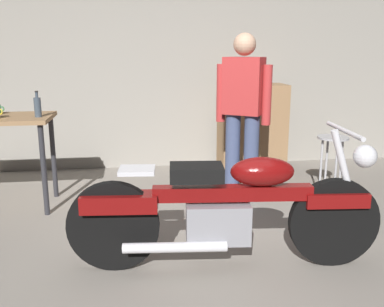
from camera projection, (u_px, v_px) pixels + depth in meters
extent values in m
plane|color=gray|center=(199.00, 263.00, 3.13)|extent=(12.00, 12.00, 0.00)
cube|color=gray|center=(164.00, 46.00, 5.46)|extent=(8.00, 0.12, 3.10)
cylinder|color=#2D2D33|center=(44.00, 170.00, 3.95)|extent=(0.05, 0.05, 0.86)
cylinder|color=#2D2D33|center=(53.00, 157.00, 4.45)|extent=(0.05, 0.05, 0.86)
cylinder|color=black|center=(334.00, 222.00, 3.04)|extent=(0.64, 0.13, 0.64)
cylinder|color=black|center=(113.00, 226.00, 2.98)|extent=(0.64, 0.13, 0.64)
cube|color=maroon|center=(336.00, 199.00, 3.00)|extent=(0.45, 0.18, 0.10)
cube|color=maroon|center=(120.00, 202.00, 2.94)|extent=(0.54, 0.23, 0.12)
cube|color=gray|center=(218.00, 222.00, 3.00)|extent=(0.46, 0.28, 0.28)
cube|color=maroon|center=(233.00, 193.00, 2.96)|extent=(1.10, 0.21, 0.10)
ellipsoid|color=maroon|center=(262.00, 172.00, 2.93)|extent=(0.46, 0.26, 0.20)
cube|color=black|center=(196.00, 172.00, 2.91)|extent=(0.38, 0.27, 0.10)
cube|color=silver|center=(137.00, 170.00, 2.89)|extent=(0.26, 0.22, 0.03)
cylinder|color=silver|center=(346.00, 178.00, 2.97)|extent=(0.27, 0.08, 0.68)
cylinder|color=silver|center=(344.00, 131.00, 2.89)|extent=(0.09, 0.60, 0.03)
sphere|color=silver|center=(365.00, 156.00, 2.94)|extent=(0.16, 0.16, 0.16)
cylinder|color=silver|center=(175.00, 247.00, 2.88)|extent=(0.70, 0.14, 0.07)
cylinder|color=#445177|center=(251.00, 158.00, 4.38)|extent=(0.15, 0.15, 0.88)
cylinder|color=#445177|center=(232.00, 156.00, 4.46)|extent=(0.15, 0.15, 0.88)
cube|color=#BF3333|center=(244.00, 86.00, 4.25)|extent=(0.44, 0.39, 0.56)
cylinder|color=#BF3333|center=(267.00, 95.00, 4.17)|extent=(0.09, 0.09, 0.58)
cylinder|color=#BF3333|center=(221.00, 93.00, 4.37)|extent=(0.09, 0.09, 0.58)
sphere|color=tan|center=(245.00, 44.00, 4.16)|extent=(0.22, 0.22, 0.22)
cylinder|color=#B2B2B7|center=(333.00, 138.00, 4.42)|extent=(0.32, 0.32, 0.02)
cylinder|color=#B2B2B7|center=(341.00, 167.00, 4.51)|extent=(0.02, 0.02, 0.62)
cylinder|color=#B2B2B7|center=(326.00, 165.00, 4.60)|extent=(0.02, 0.02, 0.62)
cylinder|color=#B2B2B7|center=(321.00, 168.00, 4.48)|extent=(0.02, 0.02, 0.62)
cylinder|color=#B2B2B7|center=(336.00, 170.00, 4.39)|extent=(0.02, 0.02, 0.62)
cube|color=#99724C|center=(252.00, 129.00, 5.36)|extent=(0.80, 0.44, 1.10)
sphere|color=tan|center=(258.00, 107.00, 5.06)|extent=(0.04, 0.04, 0.04)
sphere|color=tan|center=(257.00, 132.00, 5.13)|extent=(0.04, 0.04, 0.04)
sphere|color=tan|center=(256.00, 157.00, 5.21)|extent=(0.04, 0.04, 0.04)
torus|color=#3D7F4C|center=(1.00, 109.00, 4.16)|extent=(0.05, 0.01, 0.05)
cylinder|color=#3F4C59|center=(38.00, 107.00, 3.98)|extent=(0.06, 0.06, 0.18)
cylinder|color=#3F4C59|center=(37.00, 95.00, 3.95)|extent=(0.03, 0.03, 0.05)
cylinder|color=black|center=(36.00, 92.00, 3.94)|extent=(0.03, 0.03, 0.01)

